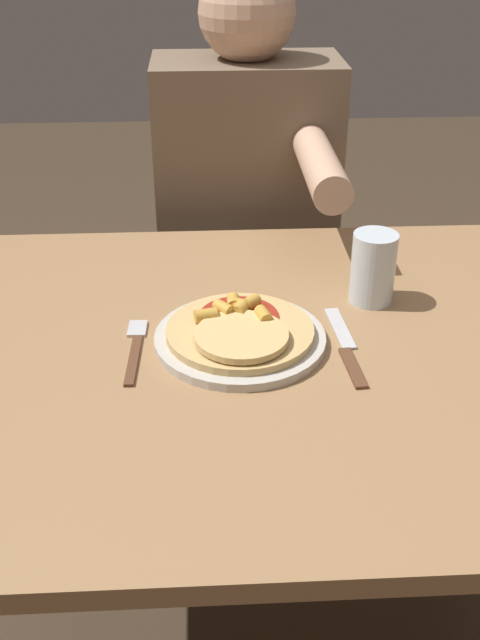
{
  "coord_description": "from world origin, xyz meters",
  "views": [
    {
      "loc": [
        -0.1,
        -0.94,
        1.37
      ],
      "look_at": [
        -0.05,
        0.01,
        0.81
      ],
      "focal_mm": 42.0,
      "sensor_mm": 36.0,
      "label": 1
    }
  ],
  "objects_px": {
    "fork": "(135,347)",
    "knife": "(346,347)",
    "pizza": "(240,330)",
    "dining_table": "(271,406)",
    "plate": "(240,339)",
    "person_diner": "(249,209)",
    "drinking_glass": "(373,268)"
  },
  "relations": [
    {
      "from": "plate",
      "to": "fork",
      "type": "xyz_separation_m",
      "value": [
        -0.16,
        -0.01,
        -0.0
      ]
    },
    {
      "from": "dining_table",
      "to": "fork",
      "type": "bearing_deg",
      "value": 178.03
    },
    {
      "from": "fork",
      "to": "dining_table",
      "type": "bearing_deg",
      "value": -1.97
    },
    {
      "from": "fork",
      "to": "drinking_glass",
      "type": "height_order",
      "value": "drinking_glass"
    },
    {
      "from": "pizza",
      "to": "knife",
      "type": "bearing_deg",
      "value": -7.63
    },
    {
      "from": "dining_table",
      "to": "pizza",
      "type": "xyz_separation_m",
      "value": [
        -0.05,
        0.01,
        0.14
      ]
    },
    {
      "from": "plate",
      "to": "pizza",
      "type": "height_order",
      "value": "pizza"
    },
    {
      "from": "fork",
      "to": "knife",
      "type": "relative_size",
      "value": 0.79
    },
    {
      "from": "dining_table",
      "to": "person_diner",
      "type": "height_order",
      "value": "person_diner"
    },
    {
      "from": "pizza",
      "to": "fork",
      "type": "height_order",
      "value": "pizza"
    },
    {
      "from": "drinking_glass",
      "to": "pizza",
      "type": "bearing_deg",
      "value": -150.86
    },
    {
      "from": "dining_table",
      "to": "person_diner",
      "type": "relative_size",
      "value": 0.98
    },
    {
      "from": "knife",
      "to": "drinking_glass",
      "type": "bearing_deg",
      "value": 65.63
    },
    {
      "from": "dining_table",
      "to": "drinking_glass",
      "type": "distance_m",
      "value": 0.28
    },
    {
      "from": "fork",
      "to": "person_diner",
      "type": "bearing_deg",
      "value": 71.53
    },
    {
      "from": "drinking_glass",
      "to": "person_diner",
      "type": "distance_m",
      "value": 0.54
    },
    {
      "from": "plate",
      "to": "drinking_glass",
      "type": "distance_m",
      "value": 0.26
    },
    {
      "from": "dining_table",
      "to": "knife",
      "type": "height_order",
      "value": "knife"
    },
    {
      "from": "pizza",
      "to": "person_diner",
      "type": "distance_m",
      "value": 0.63
    },
    {
      "from": "pizza",
      "to": "fork",
      "type": "bearing_deg",
      "value": -178.71
    },
    {
      "from": "plate",
      "to": "drinking_glass",
      "type": "xyz_separation_m",
      "value": [
        0.22,
        0.12,
        0.05
      ]
    },
    {
      "from": "knife",
      "to": "pizza",
      "type": "bearing_deg",
      "value": 172.37
    },
    {
      "from": "knife",
      "to": "drinking_glass",
      "type": "relative_size",
      "value": 1.86
    },
    {
      "from": "pizza",
      "to": "drinking_glass",
      "type": "distance_m",
      "value": 0.26
    },
    {
      "from": "plate",
      "to": "person_diner",
      "type": "xyz_separation_m",
      "value": [
        0.05,
        0.62,
        -0.04
      ]
    },
    {
      "from": "plate",
      "to": "pizza",
      "type": "relative_size",
      "value": 1.16
    },
    {
      "from": "dining_table",
      "to": "fork",
      "type": "height_order",
      "value": "fork"
    },
    {
      "from": "dining_table",
      "to": "fork",
      "type": "distance_m",
      "value": 0.23
    },
    {
      "from": "dining_table",
      "to": "drinking_glass",
      "type": "relative_size",
      "value": 10.22
    },
    {
      "from": "person_diner",
      "to": "drinking_glass",
      "type": "bearing_deg",
      "value": -71.36
    },
    {
      "from": "dining_table",
      "to": "person_diner",
      "type": "distance_m",
      "value": 0.64
    },
    {
      "from": "plate",
      "to": "fork",
      "type": "relative_size",
      "value": 1.47
    }
  ]
}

